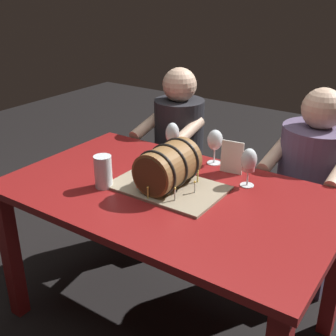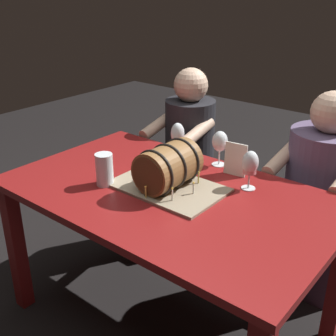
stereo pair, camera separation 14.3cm
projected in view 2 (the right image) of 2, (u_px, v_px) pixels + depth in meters
The scene contains 10 objects.
ground_plane at pixel (168, 320), 2.23m from camera, with size 8.00×8.00×0.00m, color black.
dining_table at pixel (168, 211), 1.97m from camera, with size 1.49×0.90×0.75m.
barrel_cake at pixel (168, 169), 1.91m from camera, with size 0.50×0.33×0.21m.
wine_glass_red at pixel (178, 136), 2.19m from camera, with size 0.07×0.07×0.21m.
wine_glass_empty at pixel (220, 142), 2.14m from camera, with size 0.08×0.08×0.18m.
wine_glass_rose at pixel (250, 164), 1.90m from camera, with size 0.07×0.07×0.18m.
beer_pint at pixel (104, 171), 1.96m from camera, with size 0.08×0.08×0.15m.
menu_card at pixel (235, 159), 2.05m from camera, with size 0.11×0.01×0.16m, color silver.
person_seated_left at pixel (189, 165), 2.80m from camera, with size 0.35×0.45×1.14m.
person_seated_right at pixel (318, 201), 2.29m from camera, with size 0.42×0.49×1.13m.
Camera 2 is at (1.09, -1.34, 1.63)m, focal length 46.10 mm.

